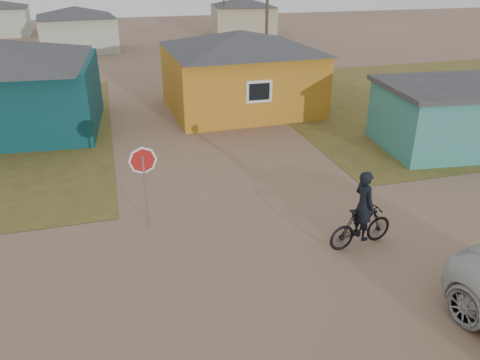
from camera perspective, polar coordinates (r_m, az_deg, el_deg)
The scene contains 9 objects.
ground at distance 11.53m, azimuth 6.94°, elevation -11.69°, with size 120.00×120.00×0.00m, color #8F6B52.
grass_ne at distance 28.69m, azimuth 23.71°, elevation 9.15°, with size 20.00×18.00×0.00m, color brown.
house_yellow at distance 23.82m, azimuth 0.10°, elevation 13.30°, with size 7.72×6.76×3.90m.
shed_turquoise at distance 20.75m, azimuth 25.26°, elevation 7.15°, with size 6.71×4.93×2.60m.
house_pale_west at distance 42.82m, azimuth -19.24°, elevation 17.05°, with size 7.04×6.15×3.60m.
house_beige_east at distance 50.63m, azimuth 0.39°, elevation 19.40°, with size 6.95×6.05×3.60m.
utility_pole_near at distance 32.26m, azimuth 3.33°, elevation 20.19°, with size 1.40×0.20×8.00m.
stop_sign at distance 12.95m, azimuth -11.68°, elevation 1.38°, with size 0.77×0.26×2.41m.
cyclist at distance 12.60m, azimuth 14.64°, elevation -4.69°, with size 1.96×0.80×2.15m.
Camera 1 is at (-3.76, -8.46, 6.87)m, focal length 35.00 mm.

